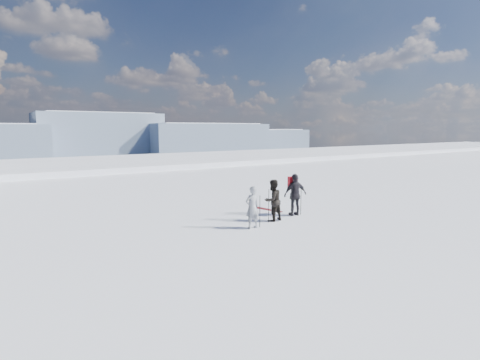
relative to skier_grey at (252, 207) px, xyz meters
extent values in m
plane|color=white|center=(2.80, 58.18, -18.31)|extent=(220.00, 208.01, 71.62)
cube|color=white|center=(2.80, 28.18, -7.31)|extent=(180.00, 16.00, 14.00)
plane|color=navy|center=(2.80, 288.18, -30.81)|extent=(820.00, 820.00, 0.00)
cube|color=slate|center=(102.80, 468.18, -4.81)|extent=(140.00, 80.00, 52.00)
cube|color=white|center=(102.80, 468.18, 18.19)|extent=(119.00, 70.00, 8.00)
cube|color=slate|center=(232.80, 438.18, -10.81)|extent=(160.00, 80.00, 40.00)
cube|color=white|center=(232.80, 438.18, 6.19)|extent=(136.00, 70.00, 8.00)
cube|color=slate|center=(352.80, 468.18, -14.81)|extent=(130.00, 80.00, 32.00)
cube|color=white|center=(352.80, 468.18, -1.81)|extent=(110.50, 70.00, 8.00)
imported|color=gray|center=(0.00, 0.00, 0.00)|extent=(0.59, 0.39, 1.63)
imported|color=black|center=(1.37, 0.48, 0.05)|extent=(0.90, 0.74, 1.72)
imported|color=black|center=(2.81, 0.71, 0.11)|extent=(1.15, 0.66, 1.84)
cube|color=red|center=(2.86, 0.96, 1.30)|extent=(0.43, 0.30, 0.55)
cylinder|color=black|center=(-0.22, -0.11, -0.22)|extent=(0.02, 0.02, 1.18)
cylinder|color=black|center=(0.32, -0.05, -0.19)|extent=(0.02, 0.02, 1.25)
cylinder|color=black|center=(1.08, 0.37, -0.13)|extent=(0.02, 0.02, 1.37)
cylinder|color=black|center=(1.65, 0.42, -0.24)|extent=(0.02, 0.02, 1.14)
cylinder|color=black|center=(2.53, 0.65, -0.21)|extent=(0.02, 0.02, 1.21)
cylinder|color=black|center=(3.13, 0.69, -0.21)|extent=(0.02, 0.02, 1.21)
cube|color=black|center=(2.43, 2.33, -0.80)|extent=(0.57, 1.65, 0.03)
cube|color=black|center=(2.57, 2.33, -0.80)|extent=(0.43, 1.68, 0.03)
camera|label=1|loc=(-8.08, -11.30, 2.96)|focal=28.00mm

